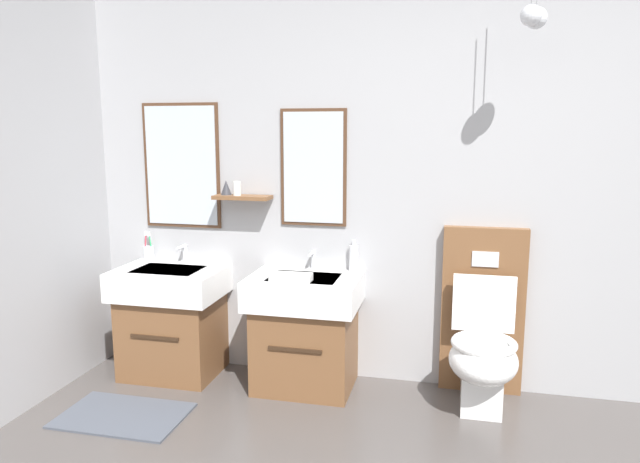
# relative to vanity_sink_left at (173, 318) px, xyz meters

# --- Properties ---
(wall_back) EXTENTS (5.08, 0.54, 2.59)m
(wall_back) POSITION_rel_vanity_sink_left_xyz_m (1.84, 0.28, 0.93)
(wall_back) COLOR #A8A8AA
(wall_back) RESTS_ON ground
(bath_mat) EXTENTS (0.68, 0.44, 0.01)m
(bath_mat) POSITION_rel_vanity_sink_left_xyz_m (-0.00, -0.61, -0.37)
(bath_mat) COLOR #474C56
(bath_mat) RESTS_ON ground
(vanity_sink_left) EXTENTS (0.66, 0.52, 0.70)m
(vanity_sink_left) POSITION_rel_vanity_sink_left_xyz_m (0.00, 0.00, 0.00)
(vanity_sink_left) COLOR brown
(vanity_sink_left) RESTS_ON ground
(tap_on_left_sink) EXTENTS (0.03, 0.13, 0.11)m
(tap_on_left_sink) POSITION_rel_vanity_sink_left_xyz_m (-0.00, 0.19, 0.40)
(tap_on_left_sink) COLOR silver
(tap_on_left_sink) RESTS_ON vanity_sink_left
(vanity_sink_right) EXTENTS (0.66, 0.52, 0.70)m
(vanity_sink_right) POSITION_rel_vanity_sink_left_xyz_m (0.88, 0.00, 0.00)
(vanity_sink_right) COLOR brown
(vanity_sink_right) RESTS_ON ground
(tap_on_right_sink) EXTENTS (0.03, 0.13, 0.11)m
(tap_on_right_sink) POSITION_rel_vanity_sink_left_xyz_m (0.88, 0.19, 0.40)
(tap_on_right_sink) COLOR silver
(tap_on_right_sink) RESTS_ON vanity_sink_right
(toilet) EXTENTS (0.48, 0.62, 1.00)m
(toilet) POSITION_rel_vanity_sink_left_xyz_m (1.92, 0.02, 0.00)
(toilet) COLOR brown
(toilet) RESTS_ON ground
(toothbrush_cup) EXTENTS (0.07, 0.07, 0.19)m
(toothbrush_cup) POSITION_rel_vanity_sink_left_xyz_m (-0.25, 0.18, 0.38)
(toothbrush_cup) COLOR silver
(toothbrush_cup) RESTS_ON vanity_sink_left
(soap_dispenser) EXTENTS (0.06, 0.06, 0.20)m
(soap_dispenser) POSITION_rel_vanity_sink_left_xyz_m (1.14, 0.19, 0.41)
(soap_dispenser) COLOR white
(soap_dispenser) RESTS_ON vanity_sink_right
(folded_hand_towel) EXTENTS (0.22, 0.16, 0.04)m
(folded_hand_towel) POSITION_rel_vanity_sink_left_xyz_m (0.84, -0.16, 0.35)
(folded_hand_towel) COLOR white
(folded_hand_towel) RESTS_ON vanity_sink_right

